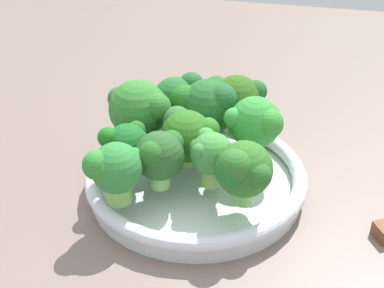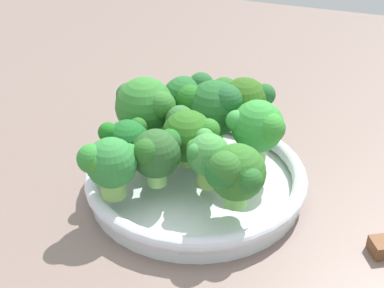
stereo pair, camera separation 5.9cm
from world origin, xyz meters
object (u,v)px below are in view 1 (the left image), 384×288
(broccoli_floret_5, at_px, (160,155))
(broccoli_floret_6, at_px, (139,108))
(broccoli_floret_8, at_px, (257,124))
(broccoli_floret_9, at_px, (115,169))
(bowl, at_px, (192,178))
(broccoli_floret_2, at_px, (242,170))
(broccoli_floret_10, at_px, (210,154))
(broccoli_floret_3, at_px, (179,97))
(broccoli_floret_1, at_px, (207,104))
(broccoli_floret_7, at_px, (126,145))
(broccoli_floret_4, at_px, (236,100))
(broccoli_floret_0, at_px, (187,134))

(broccoli_floret_5, distance_m, broccoli_floret_6, 0.09)
(broccoli_floret_8, bearing_deg, broccoli_floret_9, 41.74)
(bowl, relative_size, broccoli_floret_2, 3.51)
(bowl, xyz_separation_m, broccoli_floret_10, (-0.02, 0.02, 0.05))
(broccoli_floret_3, relative_size, broccoli_floret_6, 0.83)
(broccoli_floret_1, bearing_deg, broccoli_floret_8, 155.01)
(bowl, bearing_deg, broccoli_floret_8, -150.86)
(broccoli_floret_5, height_order, broccoli_floret_7, broccoli_floret_5)
(broccoli_floret_2, height_order, broccoli_floret_5, broccoli_floret_2)
(broccoli_floret_3, distance_m, broccoli_floret_8, 0.11)
(broccoli_floret_4, distance_m, broccoli_floret_9, 0.18)
(bowl, xyz_separation_m, broccoli_floret_4, (-0.03, -0.08, 0.06))
(broccoli_floret_1, distance_m, broccoli_floret_4, 0.04)
(broccoli_floret_0, xyz_separation_m, broccoli_floret_8, (-0.07, -0.03, 0.01))
(bowl, distance_m, broccoli_floret_5, 0.07)
(broccoli_floret_2, xyz_separation_m, broccoli_floret_7, (0.13, -0.03, -0.01))
(broccoli_floret_6, distance_m, broccoli_floret_10, 0.11)
(broccoli_floret_3, bearing_deg, broccoli_floret_4, 176.41)
(broccoli_floret_6, xyz_separation_m, broccoli_floret_8, (-0.13, 0.00, -0.00))
(broccoli_floret_8, xyz_separation_m, broccoli_floret_10, (0.04, 0.06, -0.01))
(broccoli_floret_8, relative_size, broccoli_floret_9, 1.11)
(broccoli_floret_0, distance_m, broccoli_floret_6, 0.07)
(broccoli_floret_0, xyz_separation_m, broccoli_floret_10, (-0.03, 0.03, -0.00))
(bowl, bearing_deg, broccoli_floret_3, -67.32)
(broccoli_floret_9, bearing_deg, broccoli_floret_1, -114.35)
(broccoli_floret_7, distance_m, broccoli_floret_9, 0.05)
(broccoli_floret_3, bearing_deg, broccoli_floret_6, 55.35)
(broccoli_floret_4, xyz_separation_m, broccoli_floret_6, (0.10, 0.04, 0.00))
(broccoli_floret_5, xyz_separation_m, broccoli_floret_6, (0.05, -0.08, 0.01))
(broccoli_floret_0, relative_size, broccoli_floret_7, 1.15)
(broccoli_floret_3, height_order, broccoli_floret_5, broccoli_floret_3)
(broccoli_floret_4, height_order, broccoli_floret_7, broccoli_floret_4)
(broccoli_floret_0, xyz_separation_m, broccoli_floret_2, (-0.07, 0.06, 0.00))
(broccoli_floret_3, bearing_deg, broccoli_floret_8, 152.95)
(broccoli_floret_5, bearing_deg, broccoli_floret_6, -58.94)
(bowl, distance_m, broccoli_floret_2, 0.10)
(broccoli_floret_8, height_order, broccoli_floret_9, broccoli_floret_8)
(broccoli_floret_0, relative_size, broccoli_floret_9, 1.02)
(broccoli_floret_3, relative_size, broccoli_floret_10, 1.13)
(broccoli_floret_0, height_order, broccoli_floret_6, broccoli_floret_6)
(broccoli_floret_8, bearing_deg, broccoli_floret_2, 88.32)
(broccoli_floret_0, height_order, broccoli_floret_2, broccoli_floret_2)
(broccoli_floret_1, relative_size, broccoli_floret_8, 1.08)
(broccoli_floret_8, bearing_deg, broccoli_floret_4, -57.53)
(broccoli_floret_4, distance_m, broccoli_floret_6, 0.11)
(broccoli_floret_3, bearing_deg, broccoli_floret_0, 110.00)
(broccoli_floret_9, bearing_deg, bowl, -128.60)
(bowl, bearing_deg, broccoli_floret_2, 139.72)
(broccoli_floret_10, bearing_deg, broccoli_floret_8, -124.15)
(broccoli_floret_7, bearing_deg, broccoli_floret_2, 167.60)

